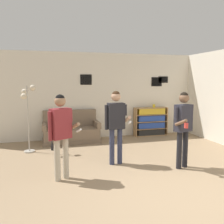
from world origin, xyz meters
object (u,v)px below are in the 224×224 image
object	(u,v)px
floor_lamp	(28,105)
person_player_foreground_left	(61,129)
couch	(71,132)
person_watcher_holding_cup	(183,122)
bottle_on_floor	(52,147)
bookshelf	(151,122)
drinking_cup	(154,106)
person_player_foreground_center	(116,120)

from	to	relation	value
floor_lamp	person_player_foreground_left	bearing A→B (deg)	-71.64
couch	person_watcher_holding_cup	distance (m)	3.59
person_player_foreground_left	bottle_on_floor	xyz separation A→B (m)	(-0.11, 2.07, -0.87)
bookshelf	person_watcher_holding_cup	xyz separation A→B (m)	(-0.65, -3.09, 0.50)
couch	bottle_on_floor	distance (m)	1.02
person_watcher_holding_cup	bottle_on_floor	distance (m)	3.45
person_watcher_holding_cup	drinking_cup	world-z (taller)	person_watcher_holding_cup
person_player_foreground_left	drinking_cup	bearing A→B (deg)	43.33
drinking_cup	person_player_foreground_center	bearing A→B (deg)	-129.32
person_player_foreground_center	person_watcher_holding_cup	xyz separation A→B (m)	(1.28, -0.60, -0.01)
bookshelf	floor_lamp	distance (m)	4.02
floor_lamp	bottle_on_floor	world-z (taller)	floor_lamp
bottle_on_floor	person_player_foreground_left	bearing A→B (deg)	-86.86
bookshelf	drinking_cup	distance (m)	0.54
person_player_foreground_center	person_player_foreground_left	bearing A→B (deg)	-154.63
bottle_on_floor	floor_lamp	bearing A→B (deg)	-179.96
person_player_foreground_left	drinking_cup	distance (m)	4.47
person_watcher_holding_cup	person_player_foreground_center	bearing A→B (deg)	154.89
person_player_foreground_left	floor_lamp	bearing A→B (deg)	108.36
couch	floor_lamp	distance (m)	1.68
couch	drinking_cup	distance (m)	2.87
bottle_on_floor	drinking_cup	xyz separation A→B (m)	(3.36, 1.00, 0.90)
couch	bookshelf	size ratio (longest dim) A/B	1.49
couch	person_player_foreground_center	xyz separation A→B (m)	(0.73, -2.30, 0.68)
floor_lamp	person_player_foreground_center	bearing A→B (deg)	-38.26
person_player_foreground_left	drinking_cup	xyz separation A→B (m)	(3.25, 3.06, 0.03)
couch	bottle_on_floor	size ratio (longest dim) A/B	6.82
couch	person_watcher_holding_cup	world-z (taller)	person_watcher_holding_cup
bookshelf	person_player_foreground_left	distance (m)	4.41
person_player_foreground_center	drinking_cup	distance (m)	3.22
floor_lamp	person_watcher_holding_cup	distance (m)	3.81
person_player_foreground_left	drinking_cup	world-z (taller)	person_player_foreground_left
person_watcher_holding_cup	drinking_cup	bearing A→B (deg)	76.13
person_player_foreground_center	floor_lamp	bearing A→B (deg)	141.74
bottle_on_floor	couch	bearing A→B (deg)	53.85
bottle_on_floor	drinking_cup	bearing A→B (deg)	16.51
person_player_foreground_center	person_watcher_holding_cup	size ratio (longest dim) A/B	1.01
person_watcher_holding_cup	bottle_on_floor	size ratio (longest dim) A/B	6.51
floor_lamp	drinking_cup	size ratio (longest dim) A/B	16.37
person_player_foreground_center	person_watcher_holding_cup	world-z (taller)	person_player_foreground_center
floor_lamp	bottle_on_floor	xyz separation A→B (m)	(0.57, 0.00, -1.12)
floor_lamp	person_player_foreground_left	distance (m)	2.19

